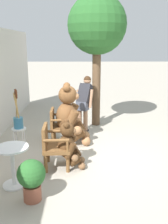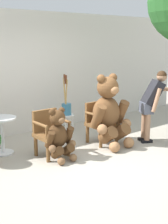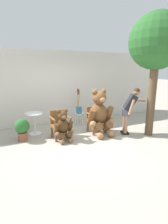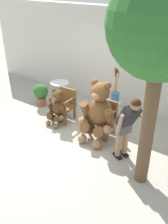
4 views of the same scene
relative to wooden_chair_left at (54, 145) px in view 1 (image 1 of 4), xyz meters
name	(u,v)px [view 1 (image 1 of 4)]	position (x,y,z in m)	size (l,w,h in m)	color
ground_plane	(89,153)	(0.63, -0.71, -0.46)	(60.00, 60.00, 0.00)	#A8A091
wooden_chair_left	(54,145)	(0.00, 0.00, 0.00)	(0.58, 0.54, 0.86)	brown
wooden_chair_right	(59,125)	(1.25, 0.00, 0.00)	(0.57, 0.53, 0.86)	brown
teddy_bear_large	(70,115)	(1.26, -0.26, 0.27)	(0.89, 0.84, 1.49)	brown
teddy_bear_small	(69,145)	(0.00, -0.29, 0.01)	(0.58, 0.55, 0.96)	#4C3019
person_visitor	(84,99)	(2.16, -0.62, 0.45)	(0.86, 0.49, 1.52)	black
white_stool	(19,132)	(1.04, 0.94, -0.11)	(0.34, 0.34, 0.46)	white
brush_bucket	(18,120)	(1.03, 0.94, 0.21)	(0.22, 0.22, 0.94)	teal
round_side_table	(13,162)	(-0.68, 0.63, -0.01)	(0.56, 0.56, 0.72)	silver
patio_tree	(98,27)	(2.78, -1.02, 2.36)	(1.72, 1.64, 3.71)	brown
potted_plant	(31,177)	(-1.10, 0.23, -0.07)	(0.44, 0.44, 0.68)	brown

